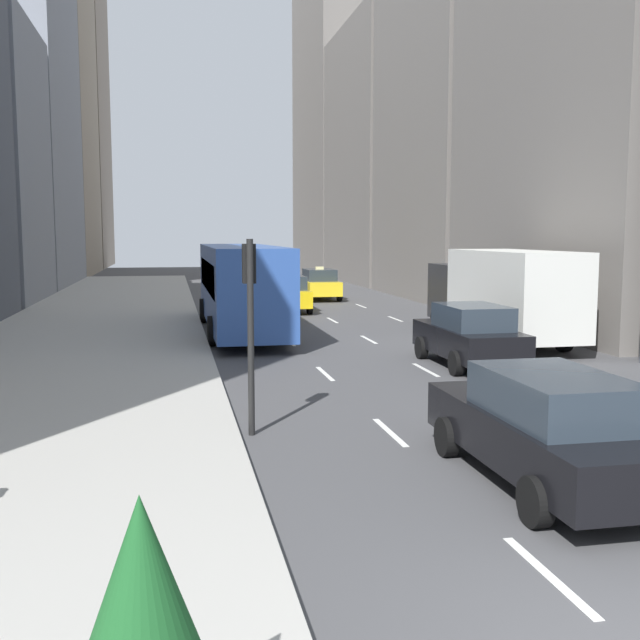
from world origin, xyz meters
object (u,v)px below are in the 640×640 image
Objects in this scene: taxi_second at (319,284)px; taxi_lead at (286,293)px; traffic_light_pole at (250,304)px; city_bus at (240,285)px; sedan_black_near at (469,335)px; planter_with_shrub at (143,640)px; sedan_silver_behind at (546,427)px; box_truck at (501,293)px.

taxi_lead is at bearing -114.50° from taxi_second.
city_bus is at bearing 85.48° from traffic_light_pole.
sedan_black_near is at bearing -79.82° from taxi_lead.
traffic_light_pole reaches higher than planter_with_shrub.
sedan_silver_behind is 2.56× the size of planter_with_shrub.
taxi_second is at bearing 67.08° from city_bus.
traffic_light_pole is (-3.95, -21.54, 1.53)m from taxi_lead.
taxi_second is at bearing 65.50° from taxi_lead.
taxi_lead is 21.95m from traffic_light_pole.
planter_with_shrub is (-11.17, -18.96, -0.56)m from box_truck.
box_truck is at bearing 59.50° from planter_with_shrub.
taxi_lead is at bearing 79.66° from planter_with_shrub.
box_truck is at bearing -64.14° from taxi_lead.
traffic_light_pole reaches higher than taxi_second.
traffic_light_pole is at bearing -100.39° from taxi_lead.
taxi_lead is 0.88× the size of sedan_silver_behind.
taxi_lead is 1.22× the size of traffic_light_pole.
sedan_silver_behind is 1.39× the size of traffic_light_pole.
box_truck is at bearing 67.70° from sedan_silver_behind.
box_truck is 4.31× the size of planter_with_shrub.
taxi_second is 0.99× the size of sedan_black_near.
box_truck reaches higher than sedan_black_near.
traffic_light_pole is (-6.75, -27.68, 1.53)m from taxi_second.
taxi_second is 2.26× the size of planter_with_shrub.
box_truck is at bearing -81.01° from taxi_second.
box_truck is 2.33× the size of traffic_light_pole.
taxi_lead is 6.75m from taxi_second.
traffic_light_pole reaches higher than taxi_lead.
city_bus reaches higher than planter_with_shrub.
traffic_light_pole reaches higher than sedan_silver_behind.
sedan_black_near is 10.02m from sedan_silver_behind.
taxi_lead is 7.72m from city_bus.
sedan_black_near is at bearing 60.72° from planter_with_shrub.
sedan_black_near is 0.38× the size of city_bus.
taxi_lead is at bearing 115.86° from box_truck.
sedan_black_near is at bearing -56.44° from city_bus.
sedan_black_near is (0.00, -21.73, 0.00)m from taxi_second.
taxi_second is 28.53m from traffic_light_pole.
traffic_light_pole is (-9.55, -9.98, 0.70)m from box_truck.
taxi_lead is 15.84m from sedan_black_near.
sedan_black_near is 10.19m from city_bus.
sedan_black_near is 17.11m from planter_with_shrub.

